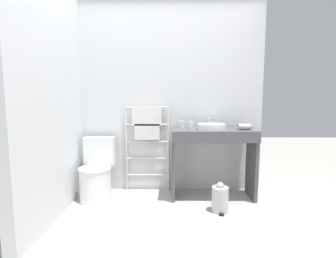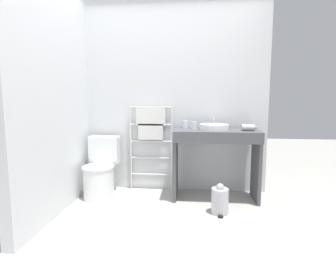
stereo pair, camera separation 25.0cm
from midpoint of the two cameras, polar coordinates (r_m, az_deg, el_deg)
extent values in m
plane|color=#B2AFA8|center=(2.56, -3.63, -23.12)|extent=(12.00, 12.00, 0.00)
cube|color=silver|center=(3.59, -2.14, 7.22)|extent=(2.55, 0.12, 2.59)
cube|color=silver|center=(3.19, -25.34, 6.56)|extent=(0.12, 1.97, 2.59)
cylinder|color=white|center=(3.47, -17.58, -11.56)|extent=(0.38, 0.38, 0.39)
cylinder|color=white|center=(3.41, -17.71, -8.25)|extent=(0.40, 0.40, 0.02)
cube|color=white|center=(3.61, -16.57, -4.59)|extent=(0.39, 0.16, 0.37)
cylinder|color=silver|center=(3.57, -16.68, -1.62)|extent=(0.05, 0.05, 0.01)
cylinder|color=silver|center=(3.64, -11.00, -4.00)|extent=(0.02, 0.02, 1.19)
cylinder|color=silver|center=(3.57, -1.89, -4.09)|extent=(0.02, 0.02, 1.19)
cylinder|color=silver|center=(3.68, -6.41, -9.90)|extent=(0.58, 0.02, 0.02)
cylinder|color=silver|center=(3.62, -6.46, -6.37)|extent=(0.58, 0.02, 0.02)
cylinder|color=silver|center=(3.58, -6.51, -2.74)|extent=(0.58, 0.02, 0.02)
cylinder|color=silver|center=(3.54, -6.56, 0.97)|extent=(0.58, 0.02, 0.02)
cylinder|color=silver|center=(3.53, -6.62, 4.73)|extent=(0.58, 0.02, 0.02)
cube|color=silver|center=(3.51, -6.65, 2.80)|extent=(0.39, 0.04, 0.25)
cube|color=silver|center=(3.53, -6.60, -0.64)|extent=(0.34, 0.04, 0.21)
cube|color=#4C4C51|center=(3.31, 7.70, -0.33)|extent=(1.04, 0.49, 0.03)
cube|color=#4C4C51|center=(3.09, 8.19, -2.13)|extent=(1.04, 0.02, 0.10)
cube|color=#4C4C4F|center=(3.37, -1.00, -7.78)|extent=(0.04, 0.41, 0.85)
cube|color=#4C4C4F|center=(3.49, 15.84, -7.54)|extent=(0.04, 0.41, 0.85)
cylinder|color=white|center=(3.32, 7.26, 0.57)|extent=(0.36, 0.36, 0.07)
cylinder|color=silver|center=(3.31, 7.27, 1.07)|extent=(0.29, 0.29, 0.01)
cylinder|color=silver|center=(3.51, 6.90, 1.46)|extent=(0.02, 0.02, 0.13)
cylinder|color=silver|center=(3.46, 7.00, 2.27)|extent=(0.02, 0.09, 0.02)
cylinder|color=silver|center=(3.42, 0.90, 1.03)|extent=(0.08, 0.08, 0.09)
cylinder|color=silver|center=(3.36, 2.81, 0.91)|extent=(0.08, 0.08, 0.09)
cylinder|color=#B7B7BC|center=(3.30, 14.20, 0.46)|extent=(0.14, 0.07, 0.07)
cone|color=#9C9CA0|center=(3.33, 15.80, 0.46)|extent=(0.05, 0.06, 0.06)
cube|color=#B7B7BC|center=(3.38, 13.34, 0.64)|extent=(0.04, 0.10, 0.05)
cylinder|color=#B7B7BC|center=(3.07, 8.89, -14.91)|extent=(0.19, 0.19, 0.28)
sphere|color=#B7B7BC|center=(3.02, 8.95, -12.11)|extent=(0.08, 0.08, 0.08)
cube|color=black|center=(3.03, 9.15, -17.97)|extent=(0.05, 0.04, 0.02)
camera|label=1|loc=(0.13, -92.44, -0.30)|focal=28.00mm
camera|label=2|loc=(0.13, 87.56, 0.30)|focal=28.00mm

